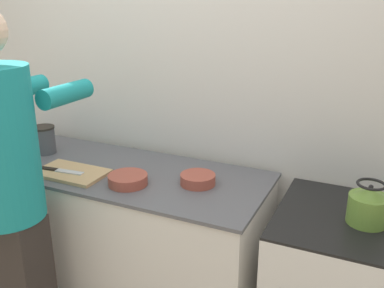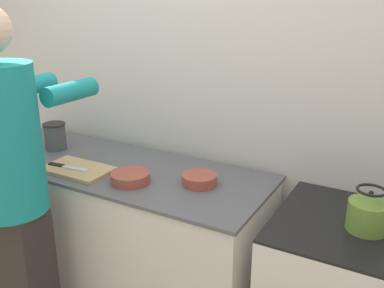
% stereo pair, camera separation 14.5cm
% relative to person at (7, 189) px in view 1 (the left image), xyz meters
% --- Properties ---
extents(wall_back, '(8.00, 0.05, 2.60)m').
position_rel_person_xyz_m(wall_back, '(0.51, 0.94, 0.33)').
color(wall_back, silver).
rests_on(wall_back, ground_plane).
extents(counter, '(1.82, 0.66, 0.90)m').
position_rel_person_xyz_m(counter, '(0.15, 0.54, -0.52)').
color(counter, silver).
rests_on(counter, ground_plane).
extents(person, '(0.38, 0.61, 1.77)m').
position_rel_person_xyz_m(person, '(0.00, 0.00, 0.00)').
color(person, '#2D2824').
rests_on(person, ground_plane).
extents(cutting_board, '(0.38, 0.23, 0.02)m').
position_rel_person_xyz_m(cutting_board, '(0.04, 0.38, -0.06)').
color(cutting_board, tan).
rests_on(cutting_board, counter).
extents(knife, '(0.26, 0.06, 0.01)m').
position_rel_person_xyz_m(knife, '(-0.01, 0.36, -0.05)').
color(knife, silver).
rests_on(knife, cutting_board).
extents(kettle, '(0.17, 0.17, 0.19)m').
position_rel_person_xyz_m(kettle, '(1.50, 0.53, -0.01)').
color(kettle, olive).
rests_on(kettle, oven).
extents(bowl_prep, '(0.20, 0.20, 0.05)m').
position_rel_person_xyz_m(bowl_prep, '(0.39, 0.40, -0.04)').
color(bowl_prep, '#9E4738').
rests_on(bowl_prep, counter).
extents(bowl_mixing, '(0.18, 0.18, 0.05)m').
position_rel_person_xyz_m(bowl_mixing, '(0.70, 0.55, -0.04)').
color(bowl_mixing, '#9E4738').
rests_on(bowl_mixing, counter).
extents(canister_jar, '(0.14, 0.14, 0.16)m').
position_rel_person_xyz_m(canister_jar, '(-0.32, 0.58, 0.02)').
color(canister_jar, '#4C4C51').
rests_on(canister_jar, counter).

